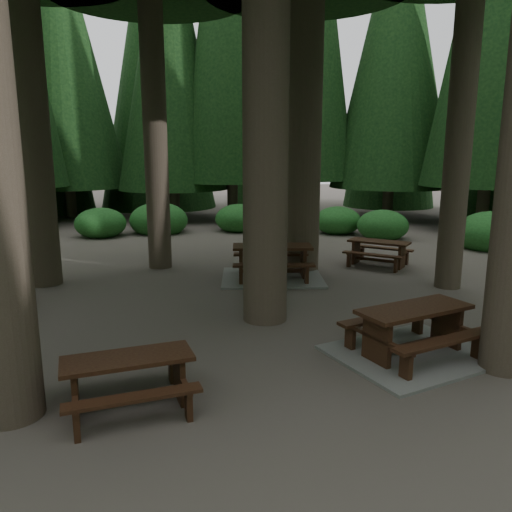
{
  "coord_description": "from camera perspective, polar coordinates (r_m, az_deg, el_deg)",
  "views": [
    {
      "loc": [
        -0.51,
        -8.96,
        3.2
      ],
      "look_at": [
        0.72,
        0.96,
        1.1
      ],
      "focal_mm": 35.0,
      "sensor_mm": 36.0,
      "label": 1
    }
  ],
  "objects": [
    {
      "name": "picnic_table_c",
      "position": [
        12.76,
        1.87,
        -1.25
      ],
      "size": [
        2.74,
        2.34,
        0.86
      ],
      "rotation": [
        0.0,
        0.0,
        -0.1
      ],
      "color": "gray",
      "rests_on": "ground"
    },
    {
      "name": "ground",
      "position": [
        9.53,
        -3.62,
        -7.78
      ],
      "size": [
        80.0,
        80.0,
        0.0
      ],
      "primitive_type": "plane",
      "color": "#4B443D",
      "rests_on": "ground"
    },
    {
      "name": "shrub_ring",
      "position": [
        10.18,
        0.06,
        -4.1
      ],
      "size": [
        23.86,
        24.64,
        1.49
      ],
      "color": "#205C1F",
      "rests_on": "ground"
    },
    {
      "name": "picnic_table_e",
      "position": [
        6.63,
        -14.38,
        -12.94
      ],
      "size": [
        1.85,
        1.62,
        0.69
      ],
      "rotation": [
        0.0,
        0.0,
        0.23
      ],
      "color": "black",
      "rests_on": "ground"
    },
    {
      "name": "picnic_table_a",
      "position": [
        8.39,
        17.47,
        -9.06
      ],
      "size": [
        2.94,
        2.7,
        0.81
      ],
      "rotation": [
        0.0,
        0.0,
        0.36
      ],
      "color": "gray",
      "rests_on": "ground"
    },
    {
      "name": "picnic_table_d",
      "position": [
        14.57,
        13.83,
        0.75
      ],
      "size": [
        2.14,
        2.08,
        0.72
      ],
      "rotation": [
        0.0,
        0.0,
        -0.66
      ],
      "color": "black",
      "rests_on": "ground"
    }
  ]
}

